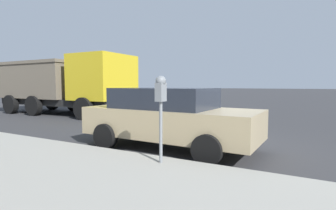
# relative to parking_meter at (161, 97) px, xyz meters

# --- Properties ---
(ground_plane) EXTENTS (220.00, 220.00, 0.00)m
(ground_plane) POSITION_rel_parking_meter_xyz_m (2.59, 0.00, -1.40)
(ground_plane) COLOR #333335
(parking_meter) EXTENTS (0.21, 0.19, 1.61)m
(parking_meter) POSITION_rel_parking_meter_xyz_m (0.00, 0.00, 0.00)
(parking_meter) COLOR gray
(parking_meter) RESTS_ON sidewalk
(car_tan) EXTENTS (2.11, 4.48, 1.53)m
(car_tan) POSITION_rel_parking_meter_xyz_m (1.68, 0.75, -0.59)
(car_tan) COLOR tan
(car_tan) RESTS_ON ground_plane
(dump_truck) EXTENTS (3.04, 8.03, 3.08)m
(dump_truck) POSITION_rel_parking_meter_xyz_m (5.83, 9.53, 0.30)
(dump_truck) COLOR black
(dump_truck) RESTS_ON ground_plane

